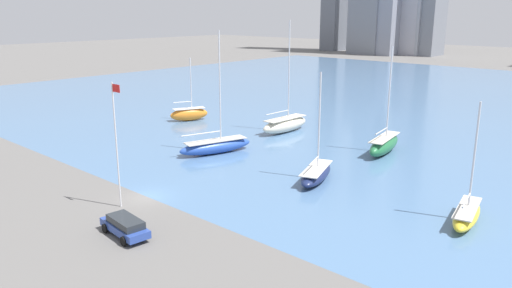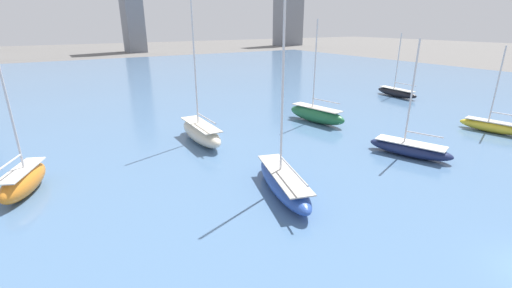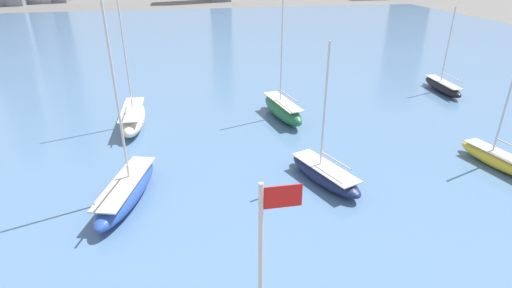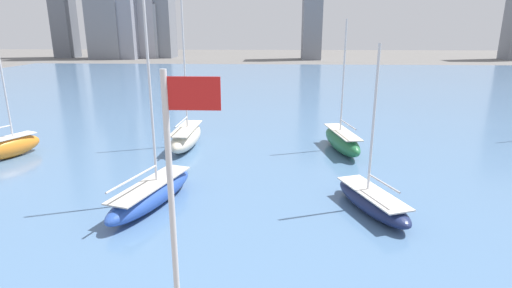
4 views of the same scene
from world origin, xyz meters
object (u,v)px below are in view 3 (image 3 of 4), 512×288
at_px(sailboat_green, 283,109).
at_px(sailboat_navy, 325,173).
at_px(sailboat_blue, 127,190).
at_px(sailboat_cream, 133,117).
at_px(sailboat_yellow, 497,158).
at_px(sailboat_black, 442,86).

relative_size(sailboat_green, sailboat_navy, 1.16).
bearing_deg(sailboat_green, sailboat_navy, -100.66).
distance_m(sailboat_green, sailboat_blue, 21.67).
distance_m(sailboat_cream, sailboat_navy, 22.59).
relative_size(sailboat_cream, sailboat_navy, 1.42).
height_order(sailboat_cream, sailboat_navy, sailboat_cream).
relative_size(sailboat_green, sailboat_blue, 0.87).
height_order(sailboat_yellow, sailboat_cream, sailboat_cream).
height_order(sailboat_blue, sailboat_cream, sailboat_cream).
bearing_deg(sailboat_green, sailboat_yellow, -53.37).
bearing_deg(sailboat_black, sailboat_navy, -136.35).
height_order(sailboat_green, sailboat_blue, sailboat_blue).
bearing_deg(sailboat_cream, sailboat_green, -0.82).
bearing_deg(sailboat_yellow, sailboat_navy, 167.65).
distance_m(sailboat_yellow, sailboat_blue, 32.02).
xyz_separation_m(sailboat_cream, sailboat_black, (41.16, 5.05, -0.34)).
height_order(sailboat_cream, sailboat_black, sailboat_cream).
bearing_deg(sailboat_navy, sailboat_cream, 117.36).
bearing_deg(sailboat_yellow, sailboat_green, 125.50).
distance_m(sailboat_green, sailboat_black, 24.99).
distance_m(sailboat_yellow, sailboat_navy, 16.12).
bearing_deg(sailboat_blue, sailboat_green, 58.57).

